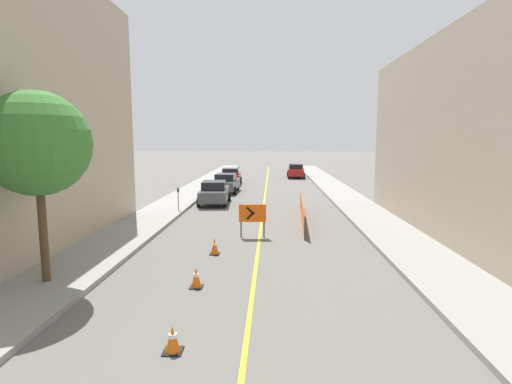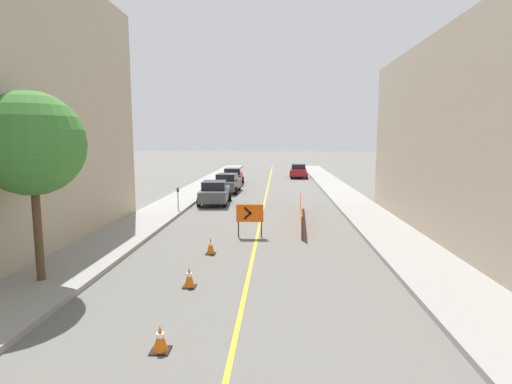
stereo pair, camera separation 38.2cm
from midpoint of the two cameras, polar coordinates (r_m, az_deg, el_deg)
The scene contains 14 objects.
lane_stripe at distance 31.45m, azimuth 1.79°, elevation -0.51°, with size 0.12×67.21×0.01m.
sidewalk_left at distance 32.16m, azimuth -9.15°, elevation -0.27°, with size 2.72×67.21×0.17m.
sidewalk_right at distance 31.88m, azimuth 12.83°, elevation -0.43°, with size 2.72×67.21×0.17m.
traffic_cone_third at distance 9.05m, azimuth -12.27°, elevation -19.81°, with size 0.40×0.40×0.56m.
traffic_cone_fourth at distance 12.34m, azimuth -8.62°, elevation -11.98°, with size 0.39×0.39×0.61m.
traffic_cone_fifth at distance 15.60m, azimuth -5.80°, elevation -7.70°, with size 0.38×0.38×0.64m.
arrow_barricade_primary at distance 17.99m, azimuth -0.28°, elevation -3.20°, with size 1.23×0.12×1.50m.
safety_mesh_fence at distance 21.77m, azimuth 6.97°, elevation -2.75°, with size 0.46×8.51×1.07m.
parked_car_curb_near at distance 27.41m, azimuth -5.52°, elevation -0.05°, with size 2.05×4.40×1.59m.
parked_car_curb_mid at distance 33.21m, azimuth -3.79°, elevation 1.30°, with size 2.01×4.38×1.59m.
parked_car_curb_far at distance 39.36m, azimuth -3.04°, elevation 2.28°, with size 1.99×4.38×1.59m.
parked_car_opposite_side at distance 46.25m, azimuth 6.32°, elevation 3.03°, with size 2.02×4.39×1.59m.
parking_meter_far_curb at distance 24.47m, azimuth -10.66°, elevation -0.29°, with size 0.12×0.11×1.35m.
street_tree_left_near at distance 13.30m, azimuth -28.69°, elevation 6.03°, with size 3.05×3.05×5.64m.
Camera 2 is at (0.93, 2.48, 4.41)m, focal length 28.00 mm.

